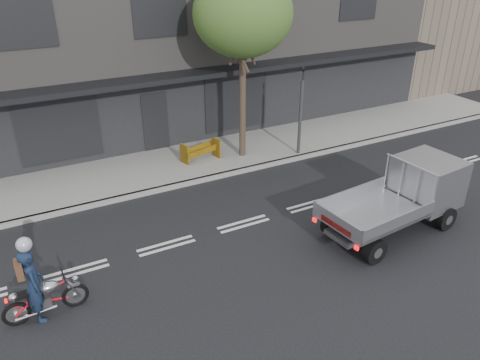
% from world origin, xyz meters
% --- Properties ---
extents(ground, '(80.00, 80.00, 0.00)m').
position_xyz_m(ground, '(0.00, 0.00, 0.00)').
color(ground, black).
rests_on(ground, ground).
extents(sidewalk, '(32.00, 3.20, 0.15)m').
position_xyz_m(sidewalk, '(0.00, 4.70, 0.07)').
color(sidewalk, gray).
rests_on(sidewalk, ground).
extents(kerb, '(32.00, 0.20, 0.15)m').
position_xyz_m(kerb, '(0.00, 3.10, 0.07)').
color(kerb, gray).
rests_on(kerb, ground).
extents(building_main, '(26.00, 10.00, 8.00)m').
position_xyz_m(building_main, '(0.00, 11.30, 4.00)').
color(building_main, slate).
rests_on(building_main, ground).
extents(street_tree, '(3.40, 3.40, 6.74)m').
position_xyz_m(street_tree, '(2.20, 4.20, 5.28)').
color(street_tree, '#382B21').
rests_on(street_tree, ground).
extents(traffic_light_pole, '(0.12, 0.12, 3.50)m').
position_xyz_m(traffic_light_pole, '(4.20, 3.35, 1.65)').
color(traffic_light_pole, '#2D2D30').
rests_on(traffic_light_pole, ground).
extents(motorcycle, '(1.84, 0.53, 0.95)m').
position_xyz_m(motorcycle, '(-5.63, -1.30, 0.49)').
color(motorcycle, black).
rests_on(motorcycle, ground).
extents(rider, '(0.44, 0.66, 1.79)m').
position_xyz_m(rider, '(-5.78, -1.30, 0.89)').
color(rider, '#16233C').
rests_on(rider, ground).
extents(flatbed_ute, '(4.49, 2.16, 2.01)m').
position_xyz_m(flatbed_ute, '(4.51, -2.19, 1.15)').
color(flatbed_ute, black).
rests_on(flatbed_ute, ground).
extents(construction_barrier, '(1.48, 0.91, 0.77)m').
position_xyz_m(construction_barrier, '(0.59, 4.28, 0.54)').
color(construction_barrier, '#ECA20C').
rests_on(construction_barrier, sidewalk).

